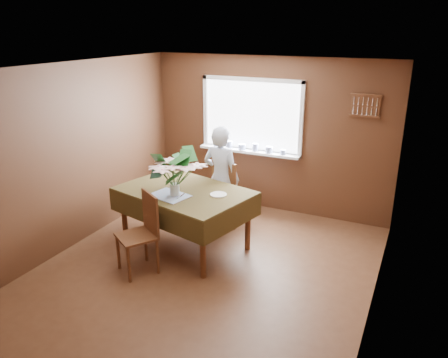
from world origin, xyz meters
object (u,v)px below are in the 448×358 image
at_px(dining_table, 184,197).
at_px(flower_bouquet, 174,170).
at_px(seated_woman, 221,178).
at_px(chair_near, 143,230).
at_px(chair_far, 229,190).

distance_m(dining_table, flower_bouquet, 0.51).
bearing_deg(flower_bouquet, seated_woman, 78.87).
distance_m(chair_near, seated_woman, 1.59).
distance_m(dining_table, seated_woman, 0.80).
xyz_separation_m(chair_far, flower_bouquet, (-0.26, -1.12, 0.63)).
bearing_deg(flower_bouquet, dining_table, 87.78).
bearing_deg(seated_woman, chair_near, 81.15).
bearing_deg(chair_far, flower_bouquet, 90.93).
xyz_separation_m(dining_table, seated_woman, (0.19, 0.77, 0.06)).
height_order(dining_table, seated_woman, seated_woman).
xyz_separation_m(dining_table, chair_far, (0.25, 0.91, -0.17)).
relative_size(dining_table, seated_woman, 1.23).
bearing_deg(chair_far, seated_woman, 79.14).
height_order(dining_table, flower_bouquet, flower_bouquet).
distance_m(dining_table, chair_near, 0.80).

